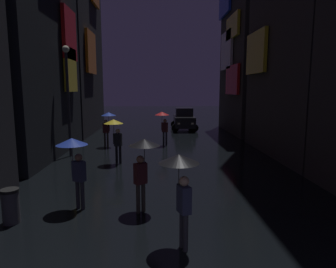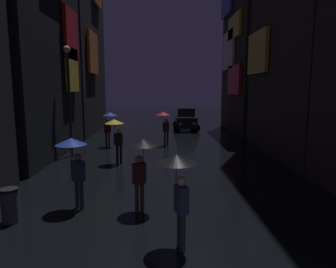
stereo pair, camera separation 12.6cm
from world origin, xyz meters
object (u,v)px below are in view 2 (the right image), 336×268
at_px(pedestrian_foreground_right_black, 178,175).
at_px(pedestrian_far_right_red, 164,119).
at_px(pedestrian_near_crossing_blue, 109,120).
at_px(pedestrian_midstreet_centre_yellow, 116,129).
at_px(trash_bin, 10,205).
at_px(pedestrian_midstreet_left_black, 142,155).
at_px(car_distant, 186,119).
at_px(streetlamp_left_far, 69,89).
at_px(pedestrian_foreground_left_blue, 73,153).

bearing_deg(pedestrian_foreground_right_black, pedestrian_far_right_red, 90.51).
distance_m(pedestrian_near_crossing_blue, pedestrian_midstreet_centre_yellow, 4.46).
distance_m(pedestrian_midstreet_centre_yellow, trash_bin, 6.73).
bearing_deg(pedestrian_midstreet_left_black, pedestrian_far_right_red, 85.59).
xyz_separation_m(pedestrian_far_right_red, pedestrian_midstreet_centre_yellow, (-2.35, -4.62, 0.00)).
relative_size(pedestrian_foreground_right_black, trash_bin, 2.28).
distance_m(pedestrian_far_right_red, trash_bin, 11.82).
bearing_deg(pedestrian_foreground_right_black, trash_bin, 162.47).
bearing_deg(car_distant, streetlamp_left_far, -124.24).
relative_size(pedestrian_far_right_red, pedestrian_midstreet_centre_yellow, 1.00).
bearing_deg(trash_bin, streetlamp_left_far, 94.96).
height_order(pedestrian_foreground_left_blue, trash_bin, pedestrian_foreground_left_blue).
bearing_deg(pedestrian_foreground_left_blue, trash_bin, -148.00).
relative_size(pedestrian_midstreet_left_black, streetlamp_left_far, 0.37).
bearing_deg(pedestrian_midstreet_centre_yellow, car_distant, 69.99).
relative_size(pedestrian_near_crossing_blue, pedestrian_midstreet_centre_yellow, 1.00).
relative_size(pedestrian_midstreet_centre_yellow, car_distant, 0.51).
xyz_separation_m(pedestrian_foreground_left_blue, pedestrian_far_right_red, (2.79, 10.04, 0.00)).
bearing_deg(trash_bin, pedestrian_foreground_left_blue, 32.00).
distance_m(pedestrian_foreground_right_black, pedestrian_near_crossing_blue, 12.56).
relative_size(pedestrian_foreground_left_blue, pedestrian_midstreet_centre_yellow, 1.00).
bearing_deg(pedestrian_near_crossing_blue, pedestrian_midstreet_left_black, -75.47).
height_order(pedestrian_far_right_red, pedestrian_midstreet_centre_yellow, same).
xyz_separation_m(pedestrian_near_crossing_blue, trash_bin, (-0.88, -10.68, -1.20)).
distance_m(pedestrian_midstreet_centre_yellow, streetlamp_left_far, 3.64).
distance_m(pedestrian_midstreet_left_black, car_distant, 17.84).
bearing_deg(pedestrian_foreground_right_black, pedestrian_foreground_left_blue, 141.63).
xyz_separation_m(pedestrian_far_right_red, pedestrian_foreground_right_black, (0.11, -12.34, 0.00)).
height_order(pedestrian_near_crossing_blue, trash_bin, pedestrian_near_crossing_blue).
bearing_deg(pedestrian_near_crossing_blue, pedestrian_midstreet_centre_yellow, -76.63).
relative_size(pedestrian_near_crossing_blue, trash_bin, 2.28).
distance_m(pedestrian_midstreet_left_black, streetlamp_left_far, 8.68).
bearing_deg(trash_bin, car_distant, 71.10).
relative_size(pedestrian_foreground_right_black, car_distant, 0.51).
xyz_separation_m(pedestrian_foreground_right_black, pedestrian_midstreet_centre_yellow, (-2.46, 7.72, 0.00)).
bearing_deg(pedestrian_midstreet_centre_yellow, streetlamp_left_far, 146.58).
height_order(pedestrian_near_crossing_blue, streetlamp_left_far, streetlamp_left_far).
xyz_separation_m(pedestrian_foreground_right_black, trash_bin, (-4.37, 1.38, -1.20)).
distance_m(pedestrian_near_crossing_blue, car_distant, 9.34).
height_order(pedestrian_midstreet_centre_yellow, car_distant, pedestrian_midstreet_centre_yellow).
distance_m(pedestrian_near_crossing_blue, trash_bin, 10.78).
relative_size(pedestrian_foreground_right_black, pedestrian_near_crossing_blue, 1.00).
bearing_deg(car_distant, pedestrian_foreground_left_blue, -105.42).
xyz_separation_m(pedestrian_midstreet_left_black, pedestrian_far_right_red, (0.79, 10.28, 0.00)).
relative_size(pedestrian_foreground_left_blue, pedestrian_foreground_right_black, 1.00).
bearing_deg(pedestrian_foreground_right_black, pedestrian_midstreet_left_black, 113.67).
height_order(pedestrian_foreground_left_blue, pedestrian_far_right_red, same).
bearing_deg(streetlamp_left_far, pedestrian_near_crossing_blue, 58.98).
xyz_separation_m(pedestrian_midstreet_left_black, pedestrian_midstreet_centre_yellow, (-1.56, 5.66, 0.00)).
height_order(pedestrian_foreground_right_black, pedestrian_midstreet_centre_yellow, same).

